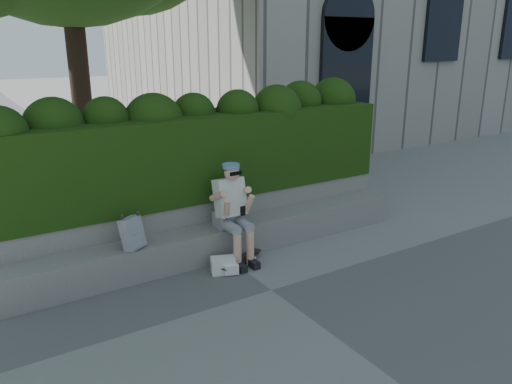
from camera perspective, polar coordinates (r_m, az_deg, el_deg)
ground at (r=6.30m, az=1.78°, el=-11.15°), size 80.00×80.00×0.00m
bench_ledge at (r=7.17m, az=-3.79°, el=-5.55°), size 6.00×0.45×0.45m
planter_wall at (r=7.51m, az=-5.54°, el=-3.30°), size 6.00×0.50×0.75m
hedge at (r=7.43m, az=-6.53°, el=4.28°), size 6.00×1.00×1.20m
person at (r=6.86m, az=-2.74°, el=-1.88°), size 0.40×0.76×1.38m
skateboard at (r=6.92m, az=-1.96°, el=-7.86°), size 0.73×0.44×0.08m
backpack_plaid at (r=6.45m, az=-13.96°, el=-4.59°), size 0.31×0.27×0.41m
backpack_ground at (r=6.71m, az=-3.78°, el=-8.34°), size 0.37×0.32×0.20m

